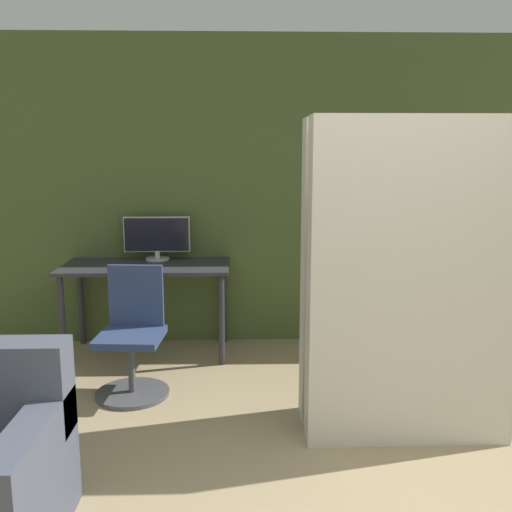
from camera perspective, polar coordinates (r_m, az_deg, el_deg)
wall_back at (r=5.12m, az=5.81°, el=6.34°), size 8.00×0.06×2.70m
desk at (r=4.87m, az=-10.91°, el=-1.97°), size 1.39×0.67×0.78m
monitor at (r=5.02m, az=-9.88°, el=1.89°), size 0.57×0.20×0.38m
office_chair at (r=4.19m, az=-12.23°, el=-8.61°), size 0.52×0.52×0.91m
bookshelf at (r=5.28m, az=16.70°, el=-0.01°), size 0.88×0.26×1.69m
mattress_near at (r=3.41m, az=15.46°, el=-2.78°), size 1.20×0.23×1.91m
mattress_far at (r=3.71m, az=14.03°, el=-1.66°), size 1.20×0.23×1.91m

